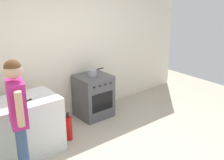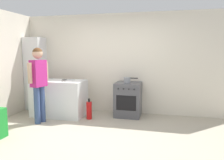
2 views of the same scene
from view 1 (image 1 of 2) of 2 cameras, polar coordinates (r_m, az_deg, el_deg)
The scene contains 9 objects.
ground_plane at distance 4.53m, azimuth 4.65°, elevation -15.33°, with size 8.00×8.00×0.00m, color #ADA38E.
back_wall at distance 5.45m, azimuth -9.29°, elevation 5.59°, with size 6.00×0.10×2.60m, color silver.
counter_unit at distance 4.58m, azimuth -18.73°, elevation -9.37°, with size 1.30×0.70×0.90m, color silver.
oven_left at distance 5.60m, azimuth -3.79°, elevation -3.24°, with size 0.64×0.62×0.85m.
pot at distance 5.40m, azimuth -4.00°, elevation 1.48°, with size 0.35×0.17×0.14m.
knife_chef at distance 4.61m, azimuth -18.33°, elevation -2.89°, with size 0.30×0.12×0.01m.
knife_carving at distance 4.42m, azimuth -15.71°, elevation -3.57°, with size 0.32×0.15×0.01m.
person at distance 3.75m, azimuth -18.59°, elevation -6.04°, with size 0.27×0.56×1.70m.
fire_extinguisher at distance 4.90m, azimuth -8.84°, elevation -9.60°, with size 0.13×0.13×0.50m.
Camera 1 is at (-2.61, -2.66, 2.57)m, focal length 45.00 mm.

